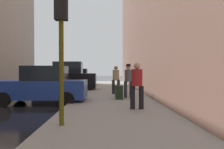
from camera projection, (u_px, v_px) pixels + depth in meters
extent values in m
cube|color=gray|center=(113.00, 103.00, 9.93)|extent=(4.00, 40.00, 0.15)
cube|color=navy|center=(41.00, 89.00, 10.32)|extent=(4.21, 1.87, 0.84)
cube|color=black|center=(46.00, 73.00, 10.32)|extent=(1.90, 1.58, 0.70)
cylinder|color=black|center=(20.00, 95.00, 11.22)|extent=(0.64, 0.22, 0.64)
cylinder|color=black|center=(3.00, 100.00, 9.38)|extent=(0.64, 0.22, 0.64)
cylinder|color=black|center=(73.00, 95.00, 11.28)|extent=(0.64, 0.22, 0.64)
cylinder|color=black|center=(67.00, 99.00, 9.44)|extent=(0.64, 0.22, 0.64)
cube|color=black|center=(66.00, 81.00, 16.68)|extent=(4.63, 1.92, 1.10)
cube|color=black|center=(68.00, 68.00, 16.68)|extent=(2.10, 1.60, 0.90)
cylinder|color=black|center=(49.00, 86.00, 17.54)|extent=(0.64, 0.23, 0.64)
cylinder|color=black|center=(43.00, 88.00, 15.70)|extent=(0.64, 0.23, 0.64)
cylinder|color=black|center=(86.00, 86.00, 17.68)|extent=(0.64, 0.23, 0.64)
cylinder|color=black|center=(84.00, 88.00, 15.84)|extent=(0.64, 0.23, 0.64)
cube|color=#B7BABF|center=(76.00, 79.00, 22.70)|extent=(4.21, 1.87, 0.84)
cube|color=black|center=(78.00, 72.00, 22.70)|extent=(1.90, 1.58, 0.70)
cylinder|color=black|center=(65.00, 82.00, 23.58)|extent=(0.64, 0.22, 0.64)
cylinder|color=black|center=(61.00, 83.00, 21.74)|extent=(0.64, 0.22, 0.64)
cylinder|color=black|center=(90.00, 82.00, 23.68)|extent=(0.64, 0.22, 0.64)
cylinder|color=black|center=(89.00, 83.00, 21.84)|extent=(0.64, 0.22, 0.64)
cylinder|color=red|center=(91.00, 85.00, 17.75)|extent=(0.22, 0.22, 0.55)
sphere|color=red|center=(91.00, 81.00, 17.75)|extent=(0.20, 0.20, 0.20)
cylinder|color=red|center=(89.00, 84.00, 17.75)|extent=(0.10, 0.09, 0.09)
cylinder|color=red|center=(93.00, 84.00, 17.76)|extent=(0.10, 0.09, 0.09)
cylinder|color=#514C0F|center=(61.00, 55.00, 5.59)|extent=(0.12, 0.12, 3.60)
cube|color=black|center=(61.00, 3.00, 5.57)|extent=(0.32, 0.24, 0.90)
sphere|color=yellow|center=(62.00, 4.00, 5.70)|extent=(0.14, 0.14, 0.14)
sphere|color=green|center=(62.00, 15.00, 5.70)|extent=(0.14, 0.14, 0.14)
cylinder|color=#333338|center=(126.00, 89.00, 11.54)|extent=(0.22, 0.22, 0.85)
cylinder|color=#333338|center=(131.00, 89.00, 11.64)|extent=(0.22, 0.22, 0.85)
cylinder|color=#4C5156|center=(128.00, 76.00, 11.58)|extent=(0.49, 0.49, 0.62)
sphere|color=beige|center=(128.00, 67.00, 11.57)|extent=(0.24, 0.24, 0.24)
cylinder|color=black|center=(128.00, 66.00, 11.57)|extent=(0.34, 0.34, 0.02)
cylinder|color=black|center=(128.00, 65.00, 11.57)|extent=(0.23, 0.23, 0.11)
cylinder|color=black|center=(133.00, 98.00, 8.01)|extent=(0.18, 0.18, 0.85)
cylinder|color=black|center=(141.00, 98.00, 8.01)|extent=(0.18, 0.18, 0.85)
cylinder|color=#A51E23|center=(137.00, 78.00, 8.00)|extent=(0.41, 0.41, 0.62)
sphere|color=tan|center=(137.00, 66.00, 7.99)|extent=(0.24, 0.24, 0.24)
cylinder|color=black|center=(113.00, 87.00, 13.34)|extent=(0.22, 0.22, 0.85)
cylinder|color=black|center=(118.00, 87.00, 13.28)|extent=(0.22, 0.22, 0.85)
cylinder|color=tan|center=(116.00, 75.00, 13.30)|extent=(0.48, 0.48, 0.62)
sphere|color=#997051|center=(116.00, 68.00, 13.29)|extent=(0.24, 0.24, 0.24)
cube|color=black|center=(119.00, 92.00, 10.96)|extent=(0.38, 0.57, 0.68)
cylinder|color=#333333|center=(119.00, 82.00, 10.95)|extent=(0.02, 0.02, 0.36)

